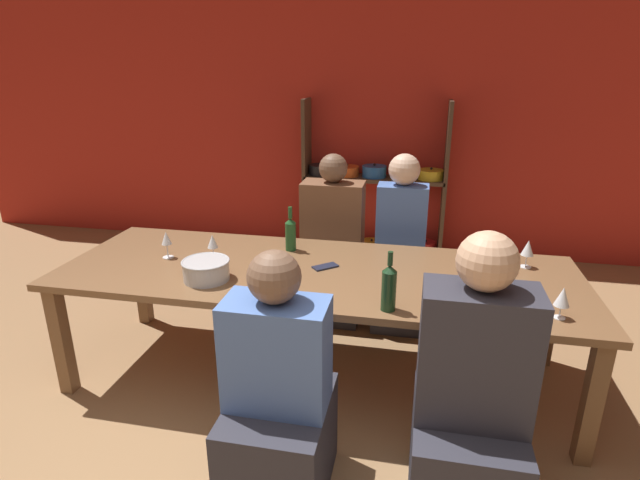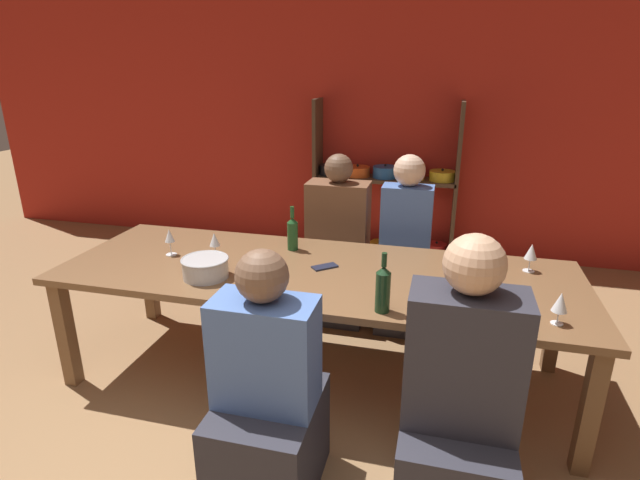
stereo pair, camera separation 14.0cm
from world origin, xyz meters
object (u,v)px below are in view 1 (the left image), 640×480
object	(u,v)px
wine_glass_white_a	(563,298)
person_near_a	(279,411)
dining_table	(317,280)
mixing_bowl	(206,269)
shelf_unit	(376,200)
wine_glass_red_c	(213,242)
wine_glass_red_a	(509,304)
wine_glass_white_b	(528,249)
wine_bottle_dark	(389,287)
wine_bottle_green	(291,233)
person_far_a	(399,263)
wine_glass_red_b	(166,239)
person_far_b	(332,258)
wine_glass_empty_a	(462,275)
cell_phone	(325,267)
person_near_b	(468,419)

from	to	relation	value
wine_glass_white_a	person_near_a	bearing A→B (deg)	-155.75
dining_table	mixing_bowl	size ratio (longest dim) A/B	11.32
shelf_unit	wine_glass_red_c	world-z (taller)	shelf_unit
wine_glass_red_a	wine_glass_white_b	xyz separation A→B (m)	(0.21, 0.73, 0.02)
wine_bottle_dark	dining_table	bearing A→B (deg)	136.67
wine_glass_white_a	wine_glass_red_c	distance (m)	1.95
wine_bottle_dark	wine_glass_white_b	xyz separation A→B (m)	(0.76, 0.71, -0.01)
wine_bottle_green	person_far_a	bearing A→B (deg)	36.81
wine_glass_red_b	wine_glass_white_b	xyz separation A→B (m)	(2.15, 0.28, -0.00)
person_near_a	person_far_b	world-z (taller)	person_far_b
wine_bottle_green	wine_glass_white_b	size ratio (longest dim) A/B	1.72
wine_glass_empty_a	person_far_b	size ratio (longest dim) A/B	0.14
wine_glass_red_c	cell_phone	distance (m)	0.71
wine_glass_red_b	person_far_a	size ratio (longest dim) A/B	0.13
wine_bottle_green	person_near_a	xyz separation A→B (m)	(0.25, -1.19, -0.41)
wine_glass_red_a	person_near_b	distance (m)	0.56
wine_bottle_dark	wine_glass_red_b	distance (m)	1.45
wine_bottle_green	dining_table	bearing A→B (deg)	-51.58
person_near_a	wine_glass_white_b	bearing A→B (deg)	45.01
wine_glass_empty_a	person_far_a	distance (m)	1.11
wine_bottle_dark	cell_phone	world-z (taller)	wine_bottle_dark
cell_phone	shelf_unit	bearing A→B (deg)	87.45
mixing_bowl	wine_glass_red_c	xyz separation A→B (m)	(-0.09, 0.31, 0.04)
wine_glass_red_b	cell_phone	world-z (taller)	wine_glass_red_b
cell_phone	person_near_a	distance (m)	0.99
person_far_a	wine_glass_red_a	bearing A→B (deg)	113.76
wine_glass_empty_a	wine_glass_red_c	distance (m)	1.49
mixing_bowl	person_near_a	distance (m)	0.94
person_far_b	wine_glass_white_b	bearing A→B (deg)	154.70
cell_phone	person_near_b	size ratio (longest dim) A/B	0.12
dining_table	wine_glass_white_b	size ratio (longest dim) A/B	18.02
wine_glass_red_b	person_far_a	xyz separation A→B (m)	(1.39, 0.79, -0.35)
dining_table	person_near_b	xyz separation A→B (m)	(0.82, -0.84, -0.19)
shelf_unit	wine_bottle_green	size ratio (longest dim) A/B	5.38
dining_table	wine_bottle_dark	bearing A→B (deg)	-43.33
wine_glass_red_b	wine_glass_red_c	xyz separation A→B (m)	(0.28, 0.05, -0.02)
wine_glass_red_a	wine_glass_white_b	size ratio (longest dim) A/B	0.86
wine_bottle_green	person_near_b	bearing A→B (deg)	-47.17
wine_bottle_green	wine_glass_white_a	bearing A→B (deg)	-23.27
wine_glass_empty_a	wine_bottle_green	bearing A→B (deg)	155.04
wine_glass_red_a	wine_glass_white_a	xyz separation A→B (m)	(0.25, 0.10, 0.01)
wine_glass_empty_a	person_near_a	size ratio (longest dim) A/B	0.15
wine_glass_red_c	cell_phone	world-z (taller)	wine_glass_red_c
dining_table	cell_phone	world-z (taller)	cell_phone
wine_glass_white_a	person_near_a	distance (m)	1.40
shelf_unit	wine_glass_white_a	xyz separation A→B (m)	(1.11, -2.56, 0.25)
wine_bottle_dark	cell_phone	bearing A→B (deg)	130.79
shelf_unit	person_far_a	xyz separation A→B (m)	(0.31, -1.42, -0.09)
person_far_a	mixing_bowl	bearing A→B (deg)	46.02
wine_bottle_green	wine_bottle_dark	bearing A→B (deg)	-46.45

